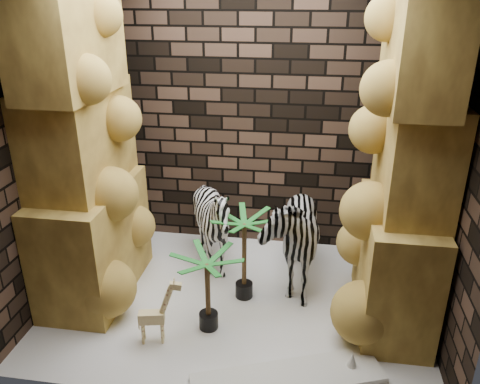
% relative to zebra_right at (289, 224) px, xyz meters
% --- Properties ---
extents(floor, '(3.50, 3.50, 0.00)m').
position_rel_zebra_right_xyz_m(floor, '(-0.46, -0.43, -0.65)').
color(floor, white).
rests_on(floor, ground).
extents(wall_back, '(3.50, 0.00, 3.50)m').
position_rel_zebra_right_xyz_m(wall_back, '(-0.46, 0.82, 0.85)').
color(wall_back, black).
rests_on(wall_back, ground).
extents(wall_front, '(3.50, 0.00, 3.50)m').
position_rel_zebra_right_xyz_m(wall_front, '(-0.46, -1.68, 0.85)').
color(wall_front, black).
rests_on(wall_front, ground).
extents(wall_left, '(0.00, 3.00, 3.00)m').
position_rel_zebra_right_xyz_m(wall_left, '(-2.21, -0.43, 0.85)').
color(wall_left, black).
rests_on(wall_left, ground).
extents(wall_right, '(0.00, 3.00, 3.00)m').
position_rel_zebra_right_xyz_m(wall_right, '(1.29, -0.43, 0.85)').
color(wall_right, black).
rests_on(wall_right, ground).
extents(rock_pillar_left, '(0.68, 1.30, 3.00)m').
position_rel_zebra_right_xyz_m(rock_pillar_left, '(-1.86, -0.43, 0.85)').
color(rock_pillar_left, gold).
rests_on(rock_pillar_left, floor).
extents(rock_pillar_right, '(0.58, 1.25, 3.00)m').
position_rel_zebra_right_xyz_m(rock_pillar_right, '(0.96, -0.43, 0.85)').
color(rock_pillar_right, gold).
rests_on(rock_pillar_right, floor).
extents(zebra_right, '(0.69, 1.16, 1.31)m').
position_rel_zebra_right_xyz_m(zebra_right, '(0.00, 0.00, 0.00)').
color(zebra_right, white).
rests_on(zebra_right, floor).
extents(zebra_left, '(1.16, 1.29, 0.97)m').
position_rel_zebra_right_xyz_m(zebra_left, '(-0.79, 0.11, -0.17)').
color(zebra_left, white).
rests_on(zebra_left, floor).
extents(giraffe_toy, '(0.34, 0.17, 0.64)m').
position_rel_zebra_right_xyz_m(giraffe_toy, '(-1.07, -1.10, -0.34)').
color(giraffe_toy, '#FFE899').
rests_on(giraffe_toy, floor).
extents(palm_front, '(0.36, 0.36, 0.90)m').
position_rel_zebra_right_xyz_m(palm_front, '(-0.40, -0.34, -0.21)').
color(palm_front, '#12622A').
rests_on(palm_front, floor).
extents(palm_back, '(0.36, 0.36, 0.76)m').
position_rel_zebra_right_xyz_m(palm_back, '(-0.64, -0.85, -0.28)').
color(palm_back, '#12622A').
rests_on(palm_back, floor).
extents(surfboard, '(1.53, 0.88, 0.05)m').
position_rel_zebra_right_xyz_m(surfboard, '(0.10, -1.38, -0.63)').
color(surfboard, silver).
rests_on(surfboard, floor).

